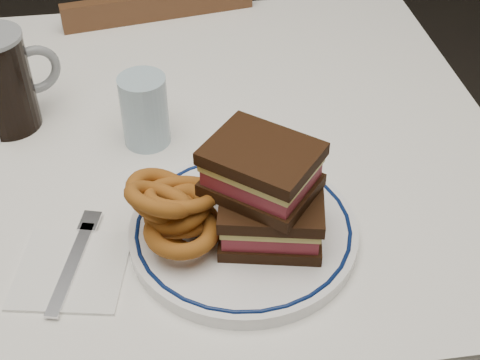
{
  "coord_description": "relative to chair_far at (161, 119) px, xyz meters",
  "views": [
    {
      "loc": [
        0.12,
        -0.81,
        1.37
      ],
      "look_at": [
        0.21,
        -0.19,
        0.82
      ],
      "focal_mm": 50.0,
      "sensor_mm": 36.0,
      "label": 1
    }
  ],
  "objects": [
    {
      "name": "dining_table",
      "position": [
        -0.12,
        -0.49,
        0.21
      ],
      "size": [
        1.27,
        0.87,
        0.75
      ],
      "color": "white",
      "rests_on": "floor"
    },
    {
      "name": "chair_far",
      "position": [
        0.0,
        0.0,
        0.0
      ],
      "size": [
        0.43,
        0.43,
        0.8
      ],
      "color": "#482D17",
      "rests_on": "floor"
    },
    {
      "name": "main_plate",
      "position": [
        0.09,
        -0.71,
        0.33
      ],
      "size": [
        0.29,
        0.29,
        0.02
      ],
      "color": "white",
      "rests_on": "dining_table"
    },
    {
      "name": "reuben_sandwich",
      "position": [
        0.12,
        -0.72,
        0.4
      ],
      "size": [
        0.16,
        0.15,
        0.13
      ],
      "color": "black",
      "rests_on": "main_plate"
    },
    {
      "name": "onion_rings_main",
      "position": [
        0.01,
        -0.71,
        0.37
      ],
      "size": [
        0.13,
        0.13,
        0.14
      ],
      "color": "#663B0D",
      "rests_on": "main_plate"
    },
    {
      "name": "ketchup_ramekin",
      "position": [
        0.07,
        -0.64,
        0.35
      ],
      "size": [
        0.05,
        0.05,
        0.03
      ],
      "color": "white",
      "rests_on": "main_plate"
    },
    {
      "name": "beer_mug",
      "position": [
        -0.23,
        -0.41,
        0.39
      ],
      "size": [
        0.13,
        0.09,
        0.15
      ],
      "color": "black",
      "rests_on": "dining_table"
    },
    {
      "name": "water_glass",
      "position": [
        -0.02,
        -0.49,
        0.37
      ],
      "size": [
        0.07,
        0.07,
        0.11
      ],
      "primitive_type": "cylinder",
      "color": "#A0BCCE",
      "rests_on": "dining_table"
    },
    {
      "name": "napkin_fork",
      "position": [
        -0.12,
        -0.73,
        0.32
      ],
      "size": [
        0.15,
        0.17,
        0.01
      ],
      "color": "white",
      "rests_on": "dining_table"
    }
  ]
}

